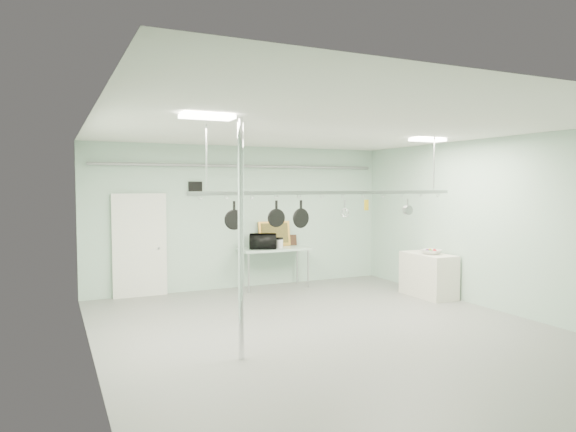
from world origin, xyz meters
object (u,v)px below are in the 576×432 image
chrome_pole (241,240)px  fruit_bowl (431,252)px  microwave (263,241)px  skillet_left (234,215)px  side_cabinet (428,275)px  skillet_right (301,214)px  prep_table (274,251)px  skillet_mid (276,213)px  coffee_canister (279,244)px  pot_rack (332,191)px

chrome_pole → fruit_bowl: chrome_pole is taller
microwave → skillet_left: size_ratio=1.46×
side_cabinet → microwave: microwave is taller
microwave → skillet_right: (-0.69, -3.28, 0.80)m
prep_table → side_cabinet: bearing=-40.8°
side_cabinet → skillet_right: size_ratio=2.79×
side_cabinet → skillet_left: bearing=-166.6°
chrome_pole → prep_table: chrome_pole is taller
skillet_mid → coffee_canister: bearing=67.9°
prep_table → fruit_bowl: size_ratio=4.01×
pot_rack → side_cabinet: bearing=20.4°
skillet_left → microwave: bearing=63.0°
skillet_left → prep_table: bearing=59.5°
pot_rack → skillet_mid: bearing=180.0°
side_cabinet → microwave: 3.63m
fruit_bowl → prep_table: bearing=137.6°
side_cabinet → skillet_mid: skillet_mid is taller
prep_table → skillet_left: 4.04m
coffee_canister → prep_table: bearing=155.3°
chrome_pole → microwave: bearing=64.2°
prep_table → pot_rack: bearing=-96.9°
pot_rack → coffee_canister: 3.51m
coffee_canister → skillet_right: skillet_right is taller
pot_rack → skillet_left: pot_rack is taller
skillet_left → skillet_mid: same height
chrome_pole → coffee_canister: bearing=59.9°
pot_rack → fruit_bowl: (2.93, 0.99, -1.28)m
fruit_bowl → skillet_left: (-4.61, -0.99, 0.93)m
prep_table → microwave: microwave is taller
prep_table → microwave: size_ratio=2.69×
chrome_pole → coffee_canister: size_ratio=16.27×
pot_rack → skillet_mid: pot_rack is taller
side_cabinet → microwave: bearing=142.4°
skillet_mid → skillet_right: (0.43, 0.00, -0.02)m
microwave → coffee_canister: size_ratio=3.03×
prep_table → coffee_canister: size_ratio=8.14×
microwave → skillet_mid: skillet_mid is taller
chrome_pole → microwave: size_ratio=5.37×
coffee_canister → skillet_mid: size_ratio=0.49×
fruit_bowl → side_cabinet: bearing=78.2°
skillet_left → skillet_right: 1.11m
coffee_canister → side_cabinet: bearing=-41.4°
skillet_left → skillet_mid: bearing=1.7°
chrome_pole → side_cabinet: (4.85, 2.00, -1.15)m
prep_table → skillet_right: bearing=-106.4°
skillet_left → side_cabinet: bearing=15.1°
prep_table → pot_rack: (-0.40, -3.30, 1.40)m
side_cabinet → skillet_right: skillet_right is taller
skillet_left → skillet_right: size_ratio=0.94×
coffee_canister → skillet_left: size_ratio=0.48×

